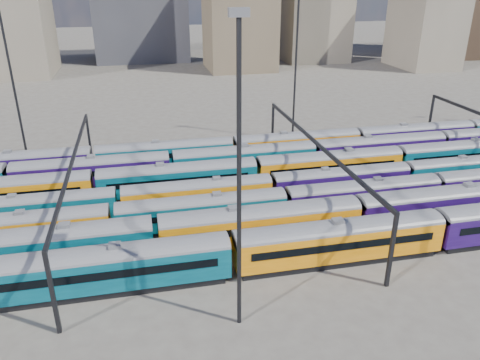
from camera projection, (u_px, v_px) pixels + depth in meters
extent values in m
plane|color=#48433D|center=(241.00, 205.00, 61.12)|extent=(500.00, 500.00, 0.00)
cube|color=black|center=(115.00, 286.00, 44.47)|extent=(20.92, 2.71, 0.77)
cube|color=#043B49|center=(113.00, 269.00, 43.68)|extent=(22.02, 3.19, 3.19)
cylinder|color=#4C4C51|center=(111.00, 254.00, 43.04)|extent=(22.02, 3.19, 3.19)
cube|color=black|center=(112.00, 275.00, 42.08)|extent=(19.37, 0.06, 0.83)
cube|color=black|center=(113.00, 256.00, 44.97)|extent=(19.37, 0.06, 0.83)
cube|color=slate|center=(110.00, 246.00, 42.70)|extent=(1.10, 0.99, 0.39)
cube|color=black|center=(337.00, 258.00, 48.92)|extent=(20.92, 2.71, 0.77)
cube|color=#BD6907|center=(339.00, 242.00, 48.13)|extent=(22.02, 3.19, 3.19)
cylinder|color=#4C4C51|center=(340.00, 228.00, 47.49)|extent=(22.02, 3.19, 3.19)
cube|color=black|center=(346.00, 247.00, 46.53)|extent=(19.37, 0.06, 0.83)
cube|color=black|center=(333.00, 231.00, 49.43)|extent=(19.37, 0.06, 0.83)
cube|color=slate|center=(341.00, 221.00, 47.16)|extent=(1.10, 0.99, 0.39)
cube|color=black|center=(44.00, 266.00, 47.54)|extent=(21.02, 2.73, 0.77)
cube|color=#043B49|center=(41.00, 249.00, 46.75)|extent=(22.12, 3.21, 3.21)
cylinder|color=#4C4C51|center=(38.00, 235.00, 46.11)|extent=(22.12, 3.21, 3.21)
cube|color=black|center=(38.00, 255.00, 45.14)|extent=(19.47, 0.06, 0.83)
cube|color=black|center=(43.00, 238.00, 48.05)|extent=(19.47, 0.06, 0.83)
cube|color=slate|center=(37.00, 228.00, 45.77)|extent=(1.11, 1.00, 0.39)
cube|color=black|center=(260.00, 241.00, 52.02)|extent=(21.02, 2.73, 0.77)
cube|color=#BD6907|center=(261.00, 226.00, 51.22)|extent=(22.12, 3.21, 3.21)
cylinder|color=#4C4C51|center=(261.00, 213.00, 50.58)|extent=(22.12, 3.21, 3.21)
cube|color=black|center=(265.00, 230.00, 49.62)|extent=(19.47, 0.06, 0.83)
cube|color=black|center=(257.00, 216.00, 52.52)|extent=(19.47, 0.06, 0.83)
cube|color=slate|center=(261.00, 205.00, 50.24)|extent=(1.11, 1.00, 0.39)
cube|color=black|center=(442.00, 220.00, 56.50)|extent=(21.02, 2.73, 0.77)
cube|color=#18083A|center=(445.00, 206.00, 55.70)|extent=(22.12, 3.21, 3.21)
cylinder|color=#4C4C51|center=(447.00, 193.00, 55.06)|extent=(22.12, 3.21, 3.21)
cube|color=black|center=(454.00, 209.00, 54.09)|extent=(19.47, 0.06, 0.83)
cube|color=black|center=(437.00, 197.00, 57.00)|extent=(19.47, 0.06, 0.83)
cube|color=slate|center=(449.00, 187.00, 54.72)|extent=(1.11, 1.00, 0.39)
cube|color=black|center=(19.00, 245.00, 51.37)|extent=(18.75, 2.43, 0.69)
cube|color=#BD6907|center=(16.00, 231.00, 50.66)|extent=(19.74, 2.86, 2.86)
cylinder|color=#4C4C51|center=(14.00, 219.00, 50.09)|extent=(19.74, 2.86, 2.86)
cube|color=black|center=(13.00, 235.00, 49.23)|extent=(17.37, 0.06, 0.74)
cube|color=black|center=(19.00, 222.00, 51.82)|extent=(17.37, 0.06, 0.74)
cube|color=slate|center=(12.00, 213.00, 49.79)|extent=(0.99, 0.89, 0.35)
cube|color=black|center=(203.00, 226.00, 55.38)|extent=(18.75, 2.43, 0.69)
cube|color=#043B49|center=(202.00, 212.00, 54.67)|extent=(19.74, 2.86, 2.86)
cylinder|color=#4C4C51|center=(202.00, 201.00, 54.10)|extent=(19.74, 2.86, 2.86)
cube|color=black|center=(204.00, 215.00, 53.23)|extent=(17.37, 0.06, 0.74)
cube|color=black|center=(200.00, 204.00, 55.83)|extent=(17.37, 0.06, 0.74)
cube|color=slate|center=(202.00, 195.00, 53.79)|extent=(0.99, 0.89, 0.35)
cube|color=black|center=(361.00, 209.00, 59.39)|extent=(18.75, 2.43, 0.69)
cube|color=#18083A|center=(363.00, 196.00, 58.68)|extent=(19.74, 2.86, 2.86)
cylinder|color=#4C4C51|center=(364.00, 186.00, 58.11)|extent=(19.74, 2.86, 2.86)
cube|color=black|center=(368.00, 199.00, 57.24)|extent=(17.37, 0.06, 0.74)
cube|color=black|center=(358.00, 189.00, 59.84)|extent=(17.37, 0.06, 0.74)
cube|color=slate|center=(365.00, 180.00, 57.80)|extent=(0.99, 0.89, 0.35)
cube|color=black|center=(37.00, 223.00, 56.06)|extent=(17.88, 2.32, 0.66)
cube|color=#043B49|center=(35.00, 210.00, 55.39)|extent=(18.82, 2.73, 2.73)
cylinder|color=#4C4C51|center=(33.00, 200.00, 54.84)|extent=(18.82, 2.73, 2.73)
cube|color=black|center=(32.00, 213.00, 54.01)|extent=(16.56, 0.06, 0.71)
cube|color=black|center=(37.00, 203.00, 56.49)|extent=(16.56, 0.06, 0.71)
cube|color=slate|center=(32.00, 194.00, 54.55)|extent=(0.94, 0.85, 0.33)
cube|color=black|center=(198.00, 207.00, 59.89)|extent=(17.88, 2.32, 0.66)
cube|color=#BD6907|center=(198.00, 195.00, 59.21)|extent=(18.82, 2.73, 2.73)
cylinder|color=#4C4C51|center=(197.00, 185.00, 58.67)|extent=(18.82, 2.73, 2.73)
cube|color=black|center=(199.00, 197.00, 57.84)|extent=(16.56, 0.06, 0.71)
cube|color=black|center=(196.00, 188.00, 60.32)|extent=(16.56, 0.06, 0.71)
cube|color=slate|center=(197.00, 180.00, 58.38)|extent=(0.94, 0.85, 0.33)
cube|color=black|center=(340.00, 193.00, 63.71)|extent=(17.88, 2.32, 0.66)
cube|color=#18083A|center=(341.00, 182.00, 63.04)|extent=(18.82, 2.73, 2.73)
cylinder|color=#4C4C51|center=(342.00, 172.00, 62.49)|extent=(18.82, 2.73, 2.73)
cube|color=black|center=(345.00, 184.00, 61.67)|extent=(16.56, 0.06, 0.71)
cube|color=black|center=(337.00, 176.00, 64.15)|extent=(16.56, 0.06, 0.71)
cube|color=slate|center=(342.00, 167.00, 62.20)|extent=(0.94, 0.85, 0.33)
cube|color=black|center=(465.00, 181.00, 67.54)|extent=(17.88, 2.32, 0.66)
cube|color=#043B49|center=(467.00, 170.00, 66.86)|extent=(18.82, 2.73, 2.73)
cylinder|color=#4C4C51|center=(469.00, 161.00, 66.32)|extent=(18.82, 2.73, 2.73)
cube|color=black|center=(474.00, 172.00, 65.49)|extent=(16.56, 0.06, 0.71)
cube|color=black|center=(462.00, 164.00, 67.97)|extent=(16.56, 0.06, 0.71)
cube|color=slate|center=(470.00, 156.00, 66.03)|extent=(0.94, 0.85, 0.33)
cube|color=black|center=(8.00, 207.00, 59.67)|extent=(20.13, 2.61, 0.74)
cube|color=#BD6907|center=(5.00, 194.00, 58.91)|extent=(21.19, 3.07, 3.07)
cylinder|color=#4C4C51|center=(3.00, 183.00, 58.29)|extent=(21.19, 3.07, 3.07)
cube|color=black|center=(2.00, 197.00, 57.37)|extent=(18.65, 0.06, 0.79)
cube|color=black|center=(7.00, 186.00, 60.15)|extent=(18.65, 0.06, 0.79)
cube|color=slate|center=(1.00, 177.00, 57.97)|extent=(1.06, 0.95, 0.37)
cube|color=black|center=(179.00, 192.00, 63.96)|extent=(20.13, 2.61, 0.74)
cube|color=#043B49|center=(178.00, 179.00, 63.20)|extent=(21.19, 3.07, 3.07)
cylinder|color=#4C4C51|center=(178.00, 169.00, 62.59)|extent=(21.19, 3.07, 3.07)
cube|color=black|center=(179.00, 181.00, 61.66)|extent=(18.65, 0.06, 0.79)
cube|color=black|center=(177.00, 172.00, 64.45)|extent=(18.65, 0.06, 0.79)
cube|color=slate|center=(177.00, 163.00, 62.26)|extent=(1.06, 0.95, 0.37)
cube|color=black|center=(328.00, 178.00, 68.26)|extent=(20.13, 2.61, 0.74)
cube|color=#BD6907|center=(329.00, 166.00, 67.49)|extent=(21.19, 3.07, 3.07)
cylinder|color=#4C4C51|center=(330.00, 156.00, 66.88)|extent=(21.19, 3.07, 3.07)
cube|color=black|center=(334.00, 168.00, 65.95)|extent=(18.65, 0.06, 0.79)
cube|color=black|center=(326.00, 160.00, 68.74)|extent=(18.65, 0.06, 0.79)
cube|color=slate|center=(331.00, 151.00, 66.55)|extent=(1.06, 0.95, 0.37)
cube|color=black|center=(460.00, 166.00, 72.55)|extent=(20.13, 2.61, 0.74)
cube|color=#043B49|center=(462.00, 155.00, 71.79)|extent=(21.19, 3.07, 3.07)
cylinder|color=#4C4C51|center=(464.00, 146.00, 71.17)|extent=(21.19, 3.07, 3.07)
cube|color=black|center=(470.00, 156.00, 70.25)|extent=(18.65, 0.06, 0.79)
cube|color=black|center=(456.00, 149.00, 73.03)|extent=(18.65, 0.06, 0.79)
cube|color=slate|center=(465.00, 140.00, 70.85)|extent=(1.06, 0.95, 0.37)
cube|color=black|center=(94.00, 185.00, 66.18)|extent=(20.18, 2.62, 0.74)
cube|color=#18083A|center=(93.00, 172.00, 65.41)|extent=(21.25, 3.08, 3.08)
cylinder|color=#4C4C51|center=(91.00, 162.00, 64.80)|extent=(21.25, 3.08, 3.08)
cube|color=black|center=(92.00, 174.00, 63.87)|extent=(18.70, 0.06, 0.80)
cube|color=black|center=(93.00, 166.00, 66.66)|extent=(18.70, 0.06, 0.80)
cube|color=slate|center=(91.00, 157.00, 64.47)|extent=(1.06, 0.96, 0.37)
cube|color=black|center=(245.00, 172.00, 70.48)|extent=(20.18, 2.62, 0.74)
cube|color=#043B49|center=(245.00, 160.00, 69.72)|extent=(21.25, 3.08, 3.08)
cylinder|color=#4C4C51|center=(245.00, 150.00, 69.10)|extent=(21.25, 3.08, 3.08)
cube|color=black|center=(247.00, 162.00, 68.17)|extent=(18.70, 0.06, 0.80)
cube|color=black|center=(242.00, 154.00, 70.97)|extent=(18.70, 0.06, 0.80)
cube|color=slate|center=(245.00, 145.00, 68.77)|extent=(1.06, 0.96, 0.37)
cube|color=black|center=(377.00, 161.00, 74.79)|extent=(20.18, 2.62, 0.74)
cube|color=#18083A|center=(379.00, 150.00, 74.02)|extent=(21.25, 3.08, 3.08)
cylinder|color=#4C4C51|center=(380.00, 140.00, 73.41)|extent=(21.25, 3.08, 3.08)
cube|color=black|center=(384.00, 151.00, 72.48)|extent=(18.70, 0.06, 0.80)
cube|color=black|center=(375.00, 144.00, 75.27)|extent=(18.70, 0.06, 0.80)
cube|color=slate|center=(381.00, 135.00, 73.08)|extent=(1.06, 0.96, 0.37)
cube|color=black|center=(20.00, 178.00, 68.52)|extent=(19.64, 2.55, 0.72)
cube|color=#18083A|center=(18.00, 166.00, 67.78)|extent=(20.67, 3.00, 3.00)
cylinder|color=#4C4C51|center=(16.00, 156.00, 67.18)|extent=(20.67, 3.00, 3.00)
cube|color=black|center=(15.00, 167.00, 66.28)|extent=(18.19, 0.06, 0.78)
cube|color=black|center=(19.00, 160.00, 69.00)|extent=(18.19, 0.06, 0.78)
cube|color=slate|center=(15.00, 151.00, 66.86)|extent=(1.03, 0.93, 0.36)
cube|color=black|center=(166.00, 166.00, 72.71)|extent=(19.64, 2.55, 0.72)
cube|color=#043B49|center=(165.00, 155.00, 71.97)|extent=(20.67, 3.00, 3.00)
cylinder|color=#4C4C51|center=(165.00, 146.00, 71.37)|extent=(20.67, 3.00, 3.00)
cube|color=black|center=(166.00, 156.00, 70.47)|extent=(18.19, 0.06, 0.78)
cube|color=black|center=(164.00, 149.00, 73.19)|extent=(18.19, 0.06, 0.78)
cube|color=slate|center=(164.00, 141.00, 71.05)|extent=(1.03, 0.93, 0.36)
cube|color=black|center=(296.00, 156.00, 76.91)|extent=(19.64, 2.55, 0.72)
cube|color=#BD6907|center=(297.00, 145.00, 76.16)|extent=(20.67, 3.00, 3.00)
cylinder|color=#4C4C51|center=(297.00, 136.00, 75.56)|extent=(20.67, 3.00, 3.00)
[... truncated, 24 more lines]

